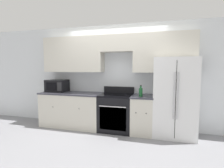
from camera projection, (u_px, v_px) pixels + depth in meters
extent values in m
plane|color=gray|center=(108.00, 134.00, 3.99)|extent=(12.00, 12.00, 0.00)
cube|color=silver|center=(116.00, 76.00, 4.50)|extent=(8.00, 0.06, 2.60)
cube|color=beige|center=(74.00, 55.00, 4.55)|extent=(1.59, 0.33, 0.89)
cube|color=beige|center=(118.00, 43.00, 4.21)|extent=(0.78, 0.33, 0.40)
cube|color=beige|center=(164.00, 53.00, 3.94)|extent=(1.38, 0.33, 0.89)
cube|color=beige|center=(72.00, 110.00, 4.54)|extent=(1.59, 0.62, 0.85)
cube|color=#383842|center=(72.00, 93.00, 4.50)|extent=(1.61, 0.64, 0.03)
sphere|color=black|center=(53.00, 107.00, 4.33)|extent=(0.03, 0.03, 0.03)
sphere|color=black|center=(79.00, 109.00, 4.14)|extent=(0.03, 0.03, 0.03)
cube|color=beige|center=(142.00, 115.00, 4.05)|extent=(0.48, 0.62, 0.85)
cube|color=#383842|center=(143.00, 96.00, 4.01)|extent=(0.51, 0.64, 0.03)
sphere|color=black|center=(136.00, 113.00, 3.78)|extent=(0.03, 0.03, 0.03)
sphere|color=black|center=(146.00, 113.00, 3.72)|extent=(0.03, 0.03, 0.03)
cube|color=black|center=(116.00, 113.00, 4.22)|extent=(0.78, 0.62, 0.84)
cube|color=black|center=(113.00, 119.00, 3.94)|extent=(0.62, 0.01, 0.54)
cube|color=black|center=(116.00, 95.00, 4.18)|extent=(0.78, 0.62, 0.04)
cube|color=black|center=(119.00, 90.00, 4.44)|extent=(0.78, 0.04, 0.16)
cylinder|color=silver|center=(112.00, 107.00, 3.88)|extent=(0.62, 0.02, 0.02)
cube|color=white|center=(174.00, 97.00, 3.85)|extent=(0.90, 0.68, 1.74)
cube|color=black|center=(176.00, 100.00, 3.53)|extent=(0.01, 0.01, 1.60)
cylinder|color=#B7B7BC|center=(174.00, 96.00, 3.51)|extent=(0.02, 0.02, 0.96)
cylinder|color=#B7B7BC|center=(178.00, 96.00, 3.49)|extent=(0.02, 0.02, 0.96)
cube|color=black|center=(57.00, 86.00, 4.69)|extent=(0.54, 0.38, 0.31)
cube|color=black|center=(51.00, 86.00, 4.51)|extent=(0.30, 0.01, 0.20)
cube|color=#262628|center=(59.00, 87.00, 4.45)|extent=(0.12, 0.01, 0.22)
cylinder|color=#195928|center=(141.00, 92.00, 3.90)|extent=(0.08, 0.08, 0.18)
cylinder|color=#195928|center=(141.00, 87.00, 3.89)|extent=(0.04, 0.04, 0.05)
cylinder|color=black|center=(141.00, 86.00, 3.88)|extent=(0.04, 0.04, 0.02)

